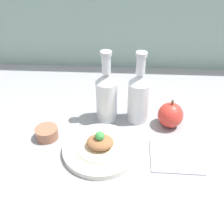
% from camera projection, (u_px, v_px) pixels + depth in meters
% --- Properties ---
extents(ground_plane, '(1.80, 1.10, 0.04)m').
position_uv_depth(ground_plane, '(119.00, 145.00, 0.84)').
color(ground_plane, gray).
extents(plate, '(0.22, 0.22, 0.02)m').
position_uv_depth(plate, '(100.00, 149.00, 0.78)').
color(plate, silver).
rests_on(plate, ground_plane).
extents(plated_food, '(0.14, 0.14, 0.06)m').
position_uv_depth(plated_food, '(100.00, 143.00, 0.77)').
color(plated_food, beige).
rests_on(plated_food, plate).
extents(cider_bottle_left, '(0.07, 0.07, 0.25)m').
position_uv_depth(cider_bottle_left, '(107.00, 95.00, 0.87)').
color(cider_bottle_left, silver).
rests_on(cider_bottle_left, ground_plane).
extents(cider_bottle_right, '(0.07, 0.07, 0.25)m').
position_uv_depth(cider_bottle_right, '(139.00, 96.00, 0.86)').
color(cider_bottle_right, silver).
rests_on(cider_bottle_right, ground_plane).
extents(apple, '(0.08, 0.08, 0.10)m').
position_uv_depth(apple, '(170.00, 115.00, 0.87)').
color(apple, red).
rests_on(apple, ground_plane).
extents(napkin, '(0.15, 0.14, 0.01)m').
position_uv_depth(napkin, '(176.00, 156.00, 0.77)').
color(napkin, '#B7BCC6').
rests_on(napkin, ground_plane).
extents(dipping_bowl, '(0.07, 0.07, 0.04)m').
position_uv_depth(dipping_bowl, '(46.00, 134.00, 0.83)').
color(dipping_bowl, '#996047').
rests_on(dipping_bowl, ground_plane).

